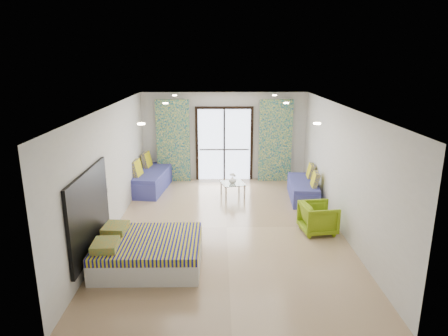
{
  "coord_description": "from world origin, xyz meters",
  "views": [
    {
      "loc": [
        -0.17,
        -8.3,
        3.68
      ],
      "look_at": [
        -0.05,
        0.86,
        1.15
      ],
      "focal_mm": 32.0,
      "sensor_mm": 36.0,
      "label": 1
    }
  ],
  "objects_px": {
    "daybed_right": "(303,189)",
    "armchair": "(318,217)",
    "bed": "(148,252)",
    "coffee_table": "(233,184)",
    "daybed_left": "(151,179)"
  },
  "relations": [
    {
      "from": "bed",
      "to": "daybed_right",
      "type": "xyz_separation_m",
      "value": [
        3.59,
        3.58,
        -0.0
      ]
    },
    {
      "from": "daybed_right",
      "to": "armchair",
      "type": "xyz_separation_m",
      "value": [
        -0.13,
        -2.18,
        0.1
      ]
    },
    {
      "from": "daybed_right",
      "to": "daybed_left",
      "type": "bearing_deg",
      "value": 173.51
    },
    {
      "from": "bed",
      "to": "coffee_table",
      "type": "relative_size",
      "value": 2.61
    },
    {
      "from": "daybed_left",
      "to": "coffee_table",
      "type": "distance_m",
      "value": 2.42
    },
    {
      "from": "daybed_right",
      "to": "armchair",
      "type": "height_order",
      "value": "daybed_right"
    },
    {
      "from": "bed",
      "to": "daybed_left",
      "type": "height_order",
      "value": "daybed_left"
    },
    {
      "from": "daybed_left",
      "to": "coffee_table",
      "type": "relative_size",
      "value": 2.9
    },
    {
      "from": "daybed_right",
      "to": "coffee_table",
      "type": "xyz_separation_m",
      "value": [
        -1.91,
        0.17,
        0.08
      ]
    },
    {
      "from": "coffee_table",
      "to": "armchair",
      "type": "distance_m",
      "value": 2.95
    },
    {
      "from": "daybed_right",
      "to": "bed",
      "type": "bearing_deg",
      "value": -130.53
    },
    {
      "from": "daybed_right",
      "to": "armchair",
      "type": "distance_m",
      "value": 2.19
    },
    {
      "from": "bed",
      "to": "armchair",
      "type": "relative_size",
      "value": 2.57
    },
    {
      "from": "coffee_table",
      "to": "armchair",
      "type": "height_order",
      "value": "armchair"
    },
    {
      "from": "daybed_left",
      "to": "daybed_right",
      "type": "height_order",
      "value": "daybed_left"
    }
  ]
}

